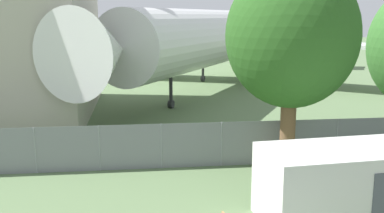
{
  "coord_description": "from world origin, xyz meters",
  "views": [
    {
      "loc": [
        -3.42,
        -7.58,
        6.28
      ],
      "look_at": [
        -0.9,
        13.43,
        2.0
      ],
      "focal_mm": 42.0,
      "sensor_mm": 36.0,
      "label": 1
    }
  ],
  "objects": [
    {
      "name": "perimeter_fence",
      "position": [
        -0.0,
        10.43,
        0.96
      ],
      "size": [
        56.07,
        0.07,
        1.91
      ],
      "color": "gray",
      "rests_on": "ground"
    },
    {
      "name": "airplane",
      "position": [
        4.54,
        33.0,
        4.44
      ],
      "size": [
        33.17,
        41.0,
        13.59
      ],
      "rotation": [
        0.0,
        0.0,
        -2.09
      ],
      "color": "white",
      "rests_on": "ground"
    },
    {
      "name": "portable_cabin",
      "position": [
        2.67,
        4.88,
        1.17
      ],
      "size": [
        5.03,
        2.92,
        2.33
      ],
      "rotation": [
        0.0,
        0.0,
        0.09
      ],
      "color": "silver",
      "rests_on": "ground"
    },
    {
      "name": "tree_behind_benches",
      "position": [
        2.56,
        9.54,
        5.5
      ],
      "size": [
        5.19,
        5.19,
        8.39
      ],
      "color": "brown",
      "rests_on": "ground"
    }
  ]
}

